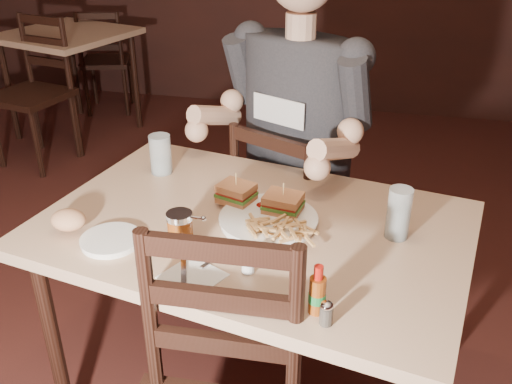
% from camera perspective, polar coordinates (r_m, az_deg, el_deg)
% --- Properties ---
extents(room_shell, '(7.00, 7.00, 7.00)m').
position_cam_1_polar(room_shell, '(1.35, -10.84, 16.60)').
color(room_shell, black).
rests_on(room_shell, ground).
extents(main_table, '(1.40, 1.06, 0.77)m').
position_cam_1_polar(main_table, '(1.76, -0.36, -5.26)').
color(main_table, tan).
rests_on(main_table, ground).
extents(bg_table, '(1.00, 1.00, 0.77)m').
position_cam_1_polar(bg_table, '(4.45, -18.32, 13.84)').
color(bg_table, tan).
rests_on(bg_table, ground).
extents(chair_far, '(0.56, 0.58, 0.89)m').
position_cam_1_polar(chair_far, '(2.36, 3.96, -2.93)').
color(chair_far, black).
rests_on(chair_far, ground).
extents(bg_chair_far, '(0.49, 0.52, 0.84)m').
position_cam_1_polar(bg_chair_far, '(4.98, -14.74, 12.58)').
color(bg_chair_far, black).
rests_on(bg_chair_far, ground).
extents(bg_chair_near, '(0.54, 0.57, 0.95)m').
position_cam_1_polar(bg_chair_near, '(4.06, -21.69, 8.99)').
color(bg_chair_near, black).
rests_on(bg_chair_near, ground).
extents(diner, '(0.75, 0.69, 1.05)m').
position_cam_1_polar(diner, '(2.10, 3.61, 9.27)').
color(diner, '#2D2B30').
rests_on(diner, chair_far).
extents(dinner_plate, '(0.34, 0.34, 0.02)m').
position_cam_1_polar(dinner_plate, '(1.71, 1.25, -2.90)').
color(dinner_plate, white).
rests_on(dinner_plate, main_table).
extents(sandwich_left, '(0.13, 0.12, 0.10)m').
position_cam_1_polar(sandwich_left, '(1.78, -2.00, 0.40)').
color(sandwich_left, '#BA7D4F').
rests_on(sandwich_left, dinner_plate).
extents(sandwich_right, '(0.12, 0.11, 0.10)m').
position_cam_1_polar(sandwich_right, '(1.72, 2.74, -0.62)').
color(sandwich_right, '#BA7D4F').
rests_on(sandwich_right, dinner_plate).
extents(fries_pile, '(0.27, 0.21, 0.04)m').
position_cam_1_polar(fries_pile, '(1.63, 2.39, -3.63)').
color(fries_pile, '#E0A861').
rests_on(fries_pile, dinner_plate).
extents(ketchup_dollop, '(0.05, 0.05, 0.01)m').
position_cam_1_polar(ketchup_dollop, '(1.77, 0.63, -1.33)').
color(ketchup_dollop, maroon).
rests_on(ketchup_dollop, dinner_plate).
extents(glass_left, '(0.09, 0.09, 0.14)m').
position_cam_1_polar(glass_left, '(2.03, -9.52, 3.75)').
color(glass_left, silver).
rests_on(glass_left, main_table).
extents(glass_right, '(0.08, 0.08, 0.15)m').
position_cam_1_polar(glass_right, '(1.66, 14.08, -2.08)').
color(glass_right, silver).
rests_on(glass_right, main_table).
extents(hot_sauce, '(0.05, 0.05, 0.13)m').
position_cam_1_polar(hot_sauce, '(1.35, 6.17, -9.65)').
color(hot_sauce, '#7E370E').
rests_on(hot_sauce, main_table).
extents(salt_shaker, '(0.04, 0.04, 0.06)m').
position_cam_1_polar(salt_shaker, '(1.49, -0.80, -7.00)').
color(salt_shaker, white).
rests_on(salt_shaker, main_table).
extents(pepper_shaker, '(0.04, 0.04, 0.06)m').
position_cam_1_polar(pepper_shaker, '(1.34, 7.05, -11.98)').
color(pepper_shaker, '#38332D').
rests_on(pepper_shaker, main_table).
extents(syrup_dispenser, '(0.09, 0.09, 0.10)m').
position_cam_1_polar(syrup_dispenser, '(1.61, -7.59, -3.63)').
color(syrup_dispenser, '#7E370E').
rests_on(syrup_dispenser, main_table).
extents(napkin, '(0.19, 0.18, 0.00)m').
position_cam_1_polar(napkin, '(1.50, -6.35, -8.36)').
color(napkin, white).
rests_on(napkin, main_table).
extents(knife, '(0.09, 0.22, 0.01)m').
position_cam_1_polar(knife, '(1.54, -7.25, -7.22)').
color(knife, silver).
rests_on(knife, napkin).
extents(fork, '(0.08, 0.16, 0.01)m').
position_cam_1_polar(fork, '(1.57, -3.38, -6.16)').
color(fork, silver).
rests_on(fork, napkin).
extents(side_plate, '(0.20, 0.20, 0.01)m').
position_cam_1_polar(side_plate, '(1.67, -14.28, -4.79)').
color(side_plate, white).
rests_on(side_plate, main_table).
extents(bread_roll, '(0.12, 0.10, 0.06)m').
position_cam_1_polar(bread_roll, '(1.74, -18.25, -2.66)').
color(bread_roll, tan).
rests_on(bread_roll, side_plate).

